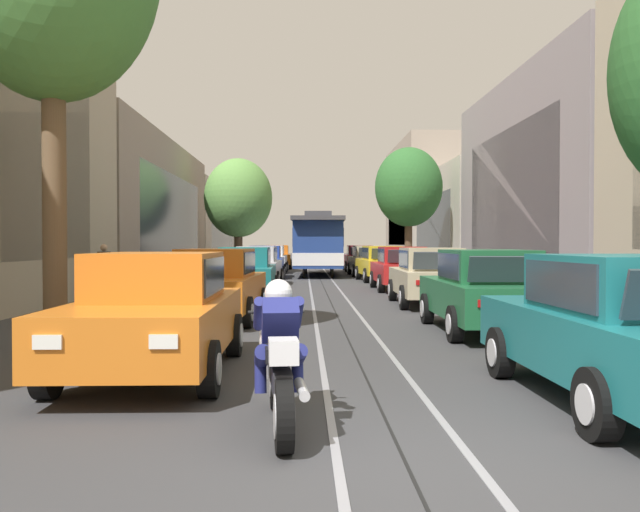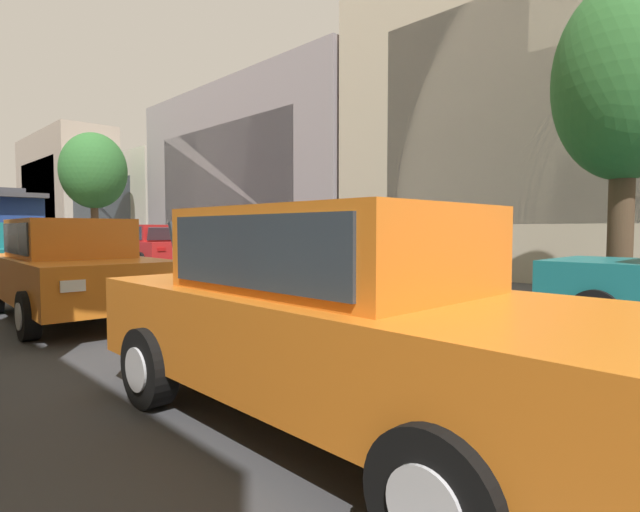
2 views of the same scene
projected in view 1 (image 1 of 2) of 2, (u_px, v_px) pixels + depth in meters
The scene contains 23 objects.
ground_plane at pixel (321, 280), 30.03m from camera, with size 160.00×160.00×0.00m, color #38383A.
trolley_track_rails at pixel (319, 276), 34.29m from camera, with size 1.14×70.68×0.01m.
building_facade_left at pixel (123, 204), 32.83m from camera, with size 5.46×62.38×8.54m.
building_facade_right at pixel (514, 187), 33.57m from camera, with size 5.33×62.38×10.44m.
parked_car_orange_near_left at pixel (156, 313), 8.52m from camera, with size 2.01×4.36×1.58m.
parked_car_orange_second_left at pixel (215, 284), 14.45m from camera, with size 2.13×4.42×1.58m.
parked_car_teal_mid_left at pixel (245, 272), 20.51m from camera, with size 2.03×4.38×1.58m.
parked_car_silver_fourth_left at pixel (257, 266), 26.52m from camera, with size 2.06×4.39×1.58m.
parked_car_blue_fifth_left at pixel (265, 262), 32.47m from camera, with size 2.03×4.37×1.58m.
parked_car_white_sixth_left at pixel (270, 259), 38.02m from camera, with size 2.02×4.37×1.58m.
parked_car_orange_far_left at pixel (277, 257), 43.85m from camera, with size 2.07×4.39×1.58m.
parked_car_teal_near_right at pixel (623, 328), 6.92m from camera, with size 2.03×4.38×1.58m.
parked_car_green_second_right at pixel (486, 291), 12.48m from camera, with size 2.03×4.38×1.58m.
parked_car_beige_mid_right at pixel (430, 276), 17.98m from camera, with size 2.07×4.39×1.58m.
parked_car_red_fourth_right at pixel (401, 268), 23.76m from camera, with size 2.01×4.37×1.58m.
parked_car_yellow_fifth_right at pixel (381, 263), 29.37m from camera, with size 2.15×4.42×1.58m.
parked_car_beige_sixth_right at pixel (368, 260), 34.42m from camera, with size 2.07×4.39×1.58m.
parked_car_maroon_far_right at pixel (360, 258), 40.23m from camera, with size 2.03×4.37×1.58m.
street_tree_kerb_left_second at pixel (238, 198), 37.47m from camera, with size 3.90×4.08×6.58m.
street_tree_kerb_right_second at pixel (409, 188), 35.66m from camera, with size 3.68×3.67×6.95m.
cable_car_trolley at pixel (318, 244), 34.47m from camera, with size 2.82×9.17×3.28m.
motorcycle_with_rider at pixel (279, 358), 5.98m from camera, with size 0.61×1.99×1.37m.
pedestrian_on_left_pavement at pixel (104, 268), 20.03m from camera, with size 0.55×0.42×1.68m.
Camera 1 is at (-0.79, -4.92, 1.70)m, focal length 36.68 mm.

